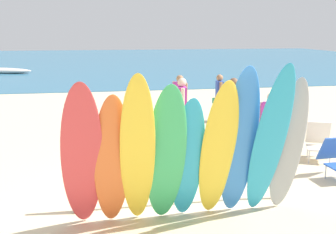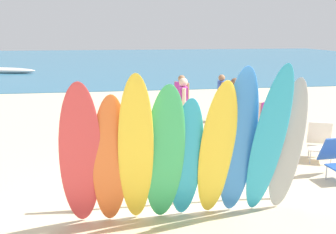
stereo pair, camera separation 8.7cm
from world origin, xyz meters
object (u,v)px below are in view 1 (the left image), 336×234
at_px(surfboard_rack, 180,170).
at_px(surfboard_yellow_2, 138,153).
at_px(beachgoer_midbeach, 233,107).
at_px(beach_chair_red, 318,140).
at_px(beachgoer_strolling, 182,105).
at_px(beach_chair_striped, 266,132).
at_px(beachgoer_photographing, 271,125).
at_px(surfboard_orange_1, 112,162).
at_px(surfboard_grey_8, 288,147).
at_px(surfboard_teal_4, 188,160).
at_px(surfboard_blue_6, 239,144).
at_px(surfboard_teal_7, 269,144).
at_px(surfboard_green_3, 166,156).
at_px(surfboard_red_0, 82,159).
at_px(surfboard_yellow_5, 218,151).
at_px(beachgoer_near_rack, 219,95).
at_px(beachgoer_by_water, 180,97).

bearing_deg(surfboard_rack, surfboard_yellow_2, -135.61).
bearing_deg(surfboard_rack, beachgoer_midbeach, 58.91).
height_order(surfboard_rack, beach_chair_red, beach_chair_red).
height_order(beachgoer_strolling, beach_chair_striped, beachgoer_strolling).
distance_m(beachgoer_strolling, beachgoer_photographing, 2.70).
height_order(surfboard_orange_1, surfboard_grey_8, surfboard_grey_8).
bearing_deg(beach_chair_striped, surfboard_yellow_2, -114.39).
bearing_deg(surfboard_teal_4, beachgoer_strolling, 77.63).
relative_size(surfboard_rack, surfboard_blue_6, 1.41).
distance_m(surfboard_rack, surfboard_teal_7, 1.50).
bearing_deg(surfboard_green_3, beachgoer_strolling, 73.12).
xyz_separation_m(surfboard_red_0, surfboard_yellow_5, (1.93, 0.06, -0.02)).
xyz_separation_m(surfboard_rack, beachgoer_strolling, (0.82, 3.83, 0.33)).
xyz_separation_m(surfboard_red_0, surfboard_orange_1, (0.40, 0.06, -0.10)).
bearing_deg(surfboard_red_0, beachgoer_near_rack, 54.84).
bearing_deg(beachgoer_by_water, beachgoer_strolling, 137.35).
bearing_deg(beachgoer_strolling, surfboard_orange_1, -16.37).
bearing_deg(surfboard_blue_6, surfboard_teal_4, 178.91).
distance_m(surfboard_yellow_2, beachgoer_near_rack, 7.31).
relative_size(surfboard_red_0, beachgoer_midbeach, 1.41).
distance_m(surfboard_green_3, surfboard_grey_8, 1.86).
bearing_deg(beachgoer_photographing, beachgoer_midbeach, 128.97).
xyz_separation_m(surfboard_red_0, beachgoer_photographing, (3.70, 2.21, -0.20)).
height_order(surfboard_teal_7, beach_chair_red, surfboard_teal_7).
bearing_deg(surfboard_yellow_5, surfboard_orange_1, 177.14).
relative_size(surfboard_blue_6, beachgoer_photographing, 1.54).
height_order(beach_chair_red, beach_chair_striped, beach_chair_striped).
bearing_deg(surfboard_rack, surfboard_yellow_5, -56.17).
relative_size(surfboard_rack, surfboard_red_0, 1.46).
distance_m(surfboard_green_3, beachgoer_near_rack, 7.06).
bearing_deg(surfboard_teal_7, surfboard_yellow_5, 169.38).
height_order(beachgoer_strolling, beachgoer_near_rack, beachgoer_strolling).
height_order(surfboard_green_3, beachgoer_midbeach, surfboard_green_3).
bearing_deg(surfboard_green_3, beachgoer_by_water, 74.36).
xyz_separation_m(surfboard_red_0, beach_chair_red, (5.00, 2.56, -0.68)).
relative_size(surfboard_grey_8, beachgoer_photographing, 1.43).
bearing_deg(surfboard_grey_8, beach_chair_red, 56.35).
xyz_separation_m(surfboard_yellow_5, beachgoer_near_rack, (2.00, 6.47, -0.24)).
xyz_separation_m(surfboard_teal_4, beachgoer_near_rack, (2.43, 6.40, -0.11)).
xyz_separation_m(surfboard_yellow_2, beach_chair_striped, (3.40, 3.46, -0.73)).
height_order(beachgoer_strolling, beachgoer_photographing, beachgoer_strolling).
bearing_deg(surfboard_green_3, surfboard_rack, 59.85).
height_order(surfboard_blue_6, beach_chair_striped, surfboard_blue_6).
height_order(beachgoer_midbeach, beachgoer_photographing, beachgoer_midbeach).
height_order(surfboard_green_3, beachgoer_photographing, surfboard_green_3).
distance_m(surfboard_yellow_2, beachgoer_photographing, 3.72).
relative_size(surfboard_teal_4, beachgoer_midbeach, 1.20).
bearing_deg(surfboard_rack, surfboard_orange_1, -150.34).
distance_m(surfboard_grey_8, beachgoer_strolling, 4.50).
relative_size(surfboard_red_0, surfboard_yellow_2, 0.95).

